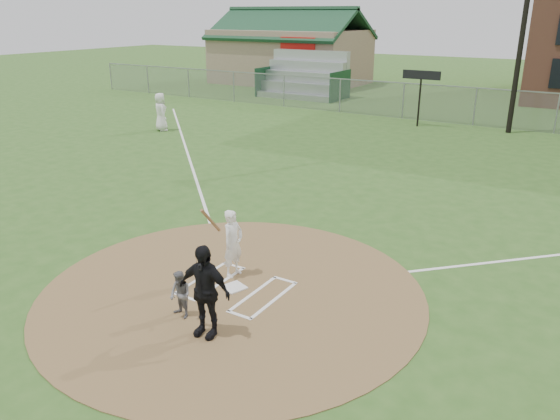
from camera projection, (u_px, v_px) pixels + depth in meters
The scene contains 13 objects.
ground at pixel (232, 292), 11.99m from camera, with size 140.00×140.00×0.00m, color #2E551D.
dirt_circle at pixel (232, 292), 11.99m from camera, with size 8.40×8.40×0.02m, color olive.
home_plate at pixel (234, 287), 12.12m from camera, with size 0.46×0.46×0.03m, color white.
foul_line_third at pixel (188, 154), 23.63m from camera, with size 0.10×24.00×0.01m, color white.
catcher at pixel (180, 295), 10.82m from camera, with size 0.48×0.37×0.99m, color slate.
umpire at pixel (204, 291), 10.09m from camera, with size 1.08×0.45×1.84m, color black.
ondeck_player at pixel (161, 112), 27.99m from camera, with size 0.94×0.61×1.92m, color white.
batters_boxes at pixel (236, 288), 12.10m from camera, with size 2.08×1.88×0.01m.
batter_at_plate at pixel (233, 243), 12.46m from camera, with size 0.56×1.00×1.78m.
outfield_fence at pixel (475, 107), 29.26m from camera, with size 56.08×0.08×2.03m.
bleachers at pixel (302, 75), 38.82m from camera, with size 6.08×3.20×3.20m.
clubhouse at pixel (291, 54), 46.45m from camera, with size 12.20×8.71×6.23m.
scoreboard_sign at pixel (421, 81), 28.58m from camera, with size 2.00×0.10×2.93m.
Camera 1 is at (6.47, -8.53, 5.80)m, focal length 35.00 mm.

